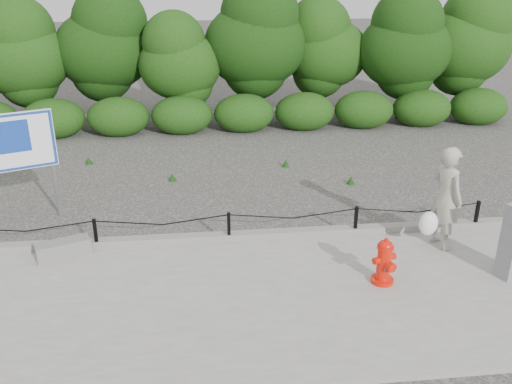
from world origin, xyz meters
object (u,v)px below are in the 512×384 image
Objects in this scene: fire_hydrant at (384,262)px; concrete_block at (63,249)px; advertising_sign at (17,147)px; pedestrian at (445,199)px.

fire_hydrant reaches higher than concrete_block.
advertising_sign is (-6.60, 3.23, 1.19)m from fire_hydrant.
concrete_block is 0.40× the size of advertising_sign.
concrete_block is at bearing -79.87° from advertising_sign.
concrete_block is (-7.02, 0.37, -0.81)m from pedestrian.
pedestrian reaches higher than fire_hydrant.
advertising_sign is (-8.09, 2.10, 0.63)m from pedestrian.
pedestrian is 2.08× the size of concrete_block.
concrete_block is (-5.53, 1.51, -0.24)m from fire_hydrant.
pedestrian is at bearing -3.05° from concrete_block.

